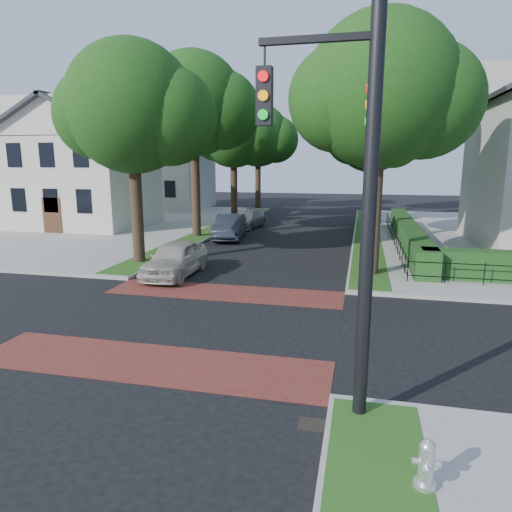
# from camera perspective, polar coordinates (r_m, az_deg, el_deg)

# --- Properties ---
(ground) EXTENTS (120.00, 120.00, 0.00)m
(ground) POSITION_cam_1_polar(r_m,az_deg,el_deg) (14.67, -7.61, -7.98)
(ground) COLOR black
(ground) RESTS_ON ground
(sidewalk_nw) EXTENTS (30.00, 30.00, 0.15)m
(sidewalk_nw) POSITION_cam_1_polar(r_m,az_deg,el_deg) (40.49, -24.27, 3.81)
(sidewalk_nw) COLOR gray
(sidewalk_nw) RESTS_ON ground
(crosswalk_far) EXTENTS (9.00, 2.20, 0.01)m
(crosswalk_far) POSITION_cam_1_polar(r_m,az_deg,el_deg) (17.55, -3.92, -4.58)
(crosswalk_far) COLOR maroon
(crosswalk_far) RESTS_ON ground
(crosswalk_near) EXTENTS (9.00, 2.20, 0.01)m
(crosswalk_near) POSITION_cam_1_polar(r_m,az_deg,el_deg) (11.95, -13.14, -12.88)
(crosswalk_near) COLOR maroon
(crosswalk_near) RESTS_ON ground
(storm_drain) EXTENTS (0.65, 0.45, 0.01)m
(storm_drain) POSITION_cam_1_polar(r_m,az_deg,el_deg) (9.32, 7.43, -20.20)
(storm_drain) COLOR black
(storm_drain) RESTS_ON ground
(grass_strip_ne) EXTENTS (1.60, 29.80, 0.02)m
(grass_strip_ne) POSITION_cam_1_polar(r_m,az_deg,el_deg) (32.35, 13.73, 2.92)
(grass_strip_ne) COLOR #1C4E16
(grass_strip_ne) RESTS_ON sidewalk_ne
(grass_strip_nw) EXTENTS (1.60, 29.80, 0.02)m
(grass_strip_nw) POSITION_cam_1_polar(r_m,az_deg,el_deg) (33.97, -4.83, 3.62)
(grass_strip_nw) COLOR #1C4E16
(grass_strip_nw) RESTS_ON sidewalk_nw
(tree_right_near) EXTENTS (7.75, 6.67, 10.66)m
(tree_right_near) POSITION_cam_1_polar(r_m,az_deg,el_deg) (20.32, 15.63, 18.96)
(tree_right_near) COLOR black
(tree_right_near) RESTS_ON sidewalk_ne
(tree_right_mid) EXTENTS (8.25, 7.09, 11.22)m
(tree_right_mid) POSITION_cam_1_polar(r_m,az_deg,el_deg) (28.32, 15.03, 17.55)
(tree_right_mid) COLOR black
(tree_right_mid) RESTS_ON sidewalk_ne
(tree_right_far) EXTENTS (7.25, 6.23, 9.74)m
(tree_right_far) POSITION_cam_1_polar(r_m,az_deg,el_deg) (37.18, 14.51, 14.42)
(tree_right_far) COLOR black
(tree_right_far) RESTS_ON sidewalk_ne
(tree_right_back) EXTENTS (7.50, 6.45, 10.20)m
(tree_right_back) POSITION_cam_1_polar(r_m,az_deg,el_deg) (46.19, 14.31, 14.27)
(tree_right_back) COLOR black
(tree_right_back) RESTS_ON sidewalk_ne
(tree_left_near) EXTENTS (7.50, 6.45, 10.20)m
(tree_left_near) POSITION_cam_1_polar(r_m,az_deg,el_deg) (22.76, -14.77, 17.26)
(tree_left_near) COLOR black
(tree_left_near) RESTS_ON sidewalk_nw
(tree_left_mid) EXTENTS (8.00, 6.88, 11.48)m
(tree_left_mid) POSITION_cam_1_polar(r_m,az_deg,el_deg) (30.18, -7.45, 18.13)
(tree_left_mid) COLOR black
(tree_left_mid) RESTS_ON sidewalk_nw
(tree_left_far) EXTENTS (7.00, 6.02, 9.86)m
(tree_left_far) POSITION_cam_1_polar(r_m,az_deg,el_deg) (38.60, -2.61, 14.97)
(tree_left_far) COLOR black
(tree_left_far) RESTS_ON sidewalk_nw
(tree_left_back) EXTENTS (7.75, 6.66, 10.44)m
(tree_left_back) POSITION_cam_1_polar(r_m,az_deg,el_deg) (47.35, 0.45, 14.73)
(tree_left_back) COLOR black
(tree_left_back) RESTS_ON sidewalk_nw
(hedge_main_road) EXTENTS (1.00, 18.00, 1.20)m
(hedge_main_road) POSITION_cam_1_polar(r_m,az_deg,el_deg) (28.34, 18.49, 2.64)
(hedge_main_road) COLOR #1B4217
(hedge_main_road) RESTS_ON sidewalk_ne
(fence_main_road) EXTENTS (0.06, 18.00, 0.90)m
(fence_main_road) POSITION_cam_1_polar(r_m,az_deg,el_deg) (28.29, 16.86, 2.43)
(fence_main_road) COLOR black
(fence_main_road) RESTS_ON sidewalk_ne
(house_left_near) EXTENTS (10.00, 9.00, 10.14)m
(house_left_near) POSITION_cam_1_polar(r_m,az_deg,el_deg) (37.05, -20.84, 11.15)
(house_left_near) COLOR beige
(house_left_near) RESTS_ON sidewalk_nw
(house_left_far) EXTENTS (10.00, 9.00, 10.14)m
(house_left_far) POSITION_cam_1_polar(r_m,az_deg,el_deg) (49.34, -11.65, 11.62)
(house_left_far) COLOR #B5B2A3
(house_left_far) RESTS_ON sidewalk_nw
(traffic_signal) EXTENTS (2.17, 2.00, 8.00)m
(traffic_signal) POSITION_cam_1_polar(r_m,az_deg,el_deg) (8.48, 12.69, 10.01)
(traffic_signal) COLOR black
(traffic_signal) RESTS_ON sidewalk_se
(parked_car_front) EXTENTS (1.84, 4.50, 1.53)m
(parked_car_front) POSITION_cam_1_polar(r_m,az_deg,el_deg) (20.21, -10.08, -0.33)
(parked_car_front) COLOR beige
(parked_car_front) RESTS_ON ground
(parked_car_middle) EXTENTS (2.39, 5.03, 1.59)m
(parked_car_middle) POSITION_cam_1_polar(r_m,az_deg,el_deg) (29.49, -3.32, 3.65)
(parked_car_middle) COLOR #202731
(parked_car_middle) RESTS_ON ground
(parked_car_rear) EXTENTS (2.41, 4.81, 1.34)m
(parked_car_rear) POSITION_cam_1_polar(r_m,az_deg,el_deg) (34.51, -1.16, 4.64)
(parked_car_rear) COLOR slate
(parked_car_rear) RESTS_ON ground
(fire_hydrant) EXTENTS (0.44, 0.46, 0.81)m
(fire_hydrant) POSITION_cam_1_polar(r_m,az_deg,el_deg) (7.81, 20.51, -23.22)
(fire_hydrant) COLOR silver
(fire_hydrant) RESTS_ON sidewalk_se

